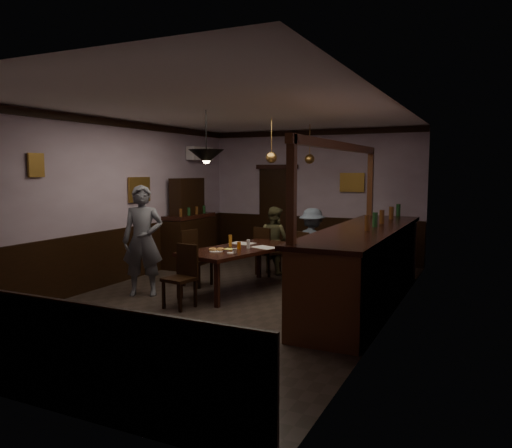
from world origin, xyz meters
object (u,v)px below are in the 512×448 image
Objects in this scene: person_standing at (143,241)px; chair_near at (183,273)px; soda_can at (239,245)px; dining_table at (240,251)px; person_seated_right at (312,244)px; person_seated_left at (274,240)px; chair_far_right at (303,254)px; chair_far_left at (266,249)px; coffee_cup at (235,251)px; pendant_iron at (206,157)px; pendant_brass_mid at (271,158)px; pendant_brass_far at (310,159)px; bar_counter at (364,264)px; sideboard at (189,231)px; chair_side at (194,255)px.

chair_near is at bearing -45.19° from person_standing.
soda_can is (0.36, 1.16, 0.29)m from chair_near.
dining_table is 1.75× the size of person_seated_right.
soda_can is (0.10, -1.73, 0.14)m from person_seated_left.
person_seated_left is (-0.80, 0.48, 0.15)m from chair_far_right.
person_seated_right reaches higher than chair_far_left.
coffee_cup is (-0.54, -1.71, 0.28)m from chair_far_right.
soda_can is 0.15× the size of pendant_iron.
pendant_brass_mid is 1.00× the size of pendant_brass_far.
pendant_brass_mid is (-0.58, -0.62, 1.62)m from person_seated_right.
bar_counter is (1.93, 0.61, -0.17)m from coffee_cup.
pendant_brass_far is at bearing 15.06° from sideboard.
person_seated_right is 2.08m from coffee_cup.
bar_counter is 5.52× the size of pendant_brass_far.
sideboard reaches higher than chair_far_right.
chair_side is 1.83m from person_seated_left.
pendant_brass_mid reaches higher than sideboard.
chair_far_left is 0.71× the size of person_seated_left.
chair_far_left is at bearing 35.45° from person_standing.
pendant_iron reaches higher than chair_side.
dining_table is at bearing 112.98° from chair_far_left.
person_standing reaches higher than person_seated_right.
person_seated_left is 0.99× the size of person_seated_right.
chair_far_left is at bearing 113.78° from coffee_cup.
chair_side is 3.17m from pendant_brass_far.
pendant_brass_far is (-0.38, 0.87, 1.62)m from person_seated_right.
chair_far_left is 2.62m from person_standing.
chair_side is 1.23× the size of pendant_brass_far.
bar_counter reaches higher than chair_side.
chair_side is at bearing -121.74° from pendant_brass_far.
pendant_brass_mid is at bearing 140.20° from chair_far_left.
person_seated_right is at bearing 86.80° from coffee_cup.
bar_counter is (4.20, -1.56, -0.13)m from sideboard.
sideboard is (-0.76, 2.55, -0.16)m from person_standing.
pendant_iron is (0.13, 0.50, 1.76)m from chair_near.
person_seated_right reaches higher than soda_can.
sideboard is at bearing 160.56° from pendant_brass_mid.
chair_far_left is 11.99× the size of coffee_cup.
person_seated_right is (0.81, 1.40, -0.01)m from dining_table.
sideboard is 2.30× the size of pendant_iron.
pendant_brass_mid is at bearing 53.95° from chair_far_right.
pendant_brass_far is (0.20, 1.49, 0.00)m from pendant_brass_mid.
soda_can is 0.03× the size of bar_counter.
chair_near is 2.77m from pendant_brass_mid.
person_standing reaches higher than dining_table.
person_seated_right is 1.88m from pendant_brass_far.
chair_near is at bearing -113.01° from coffee_cup.
bar_counter reaches higher than person_seated_left.
soda_can is 0.15× the size of pendant_brass_far.
chair_side is at bearing -179.91° from bar_counter.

